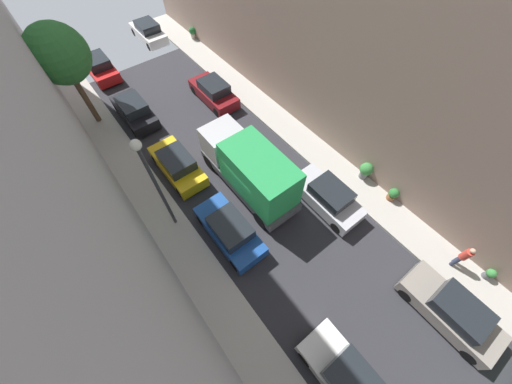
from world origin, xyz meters
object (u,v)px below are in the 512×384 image
object	(u,v)px
parked_car_right_1	(452,311)
parked_car_right_2	(328,197)
parked_car_right_3	(214,92)
pedestrian	(463,256)
parked_car_left_5	(99,67)
lamp_post	(153,177)
parked_car_right_4	(148,32)
delivery_truck	(250,169)
street_tree_0	(59,55)
parked_car_left_4	(134,111)
potted_plant_0	(490,274)
parked_car_left_3	(178,165)
potted_plant_4	(393,194)
potted_plant_2	(366,170)
potted_plant_3	(193,32)
parked_car_left_2	(230,230)
potted_plant_1	(47,63)
parked_car_left_1	(350,381)

from	to	relation	value
parked_car_right_1	parked_car_right_2	bearing A→B (deg)	90.00
parked_car_right_3	pedestrian	xyz separation A→B (m)	(2.41, -17.74, 0.35)
parked_car_left_5	lamp_post	world-z (taller)	lamp_post
parked_car_right_4	delivery_truck	distance (m)	18.72
street_tree_0	parked_car_left_4	bearing A→B (deg)	-31.67
parked_car_right_4	potted_plant_0	size ratio (longest dim) A/B	6.19
parked_car_left_3	parked_car_right_4	world-z (taller)	same
street_tree_0	pedestrian	bearing A→B (deg)	-64.22
potted_plant_0	potted_plant_4	bearing A→B (deg)	89.63
parked_car_right_3	street_tree_0	distance (m)	9.21
parked_car_left_3	parked_car_right_2	size ratio (longest dim) A/B	1.00
potted_plant_0	potted_plant_2	distance (m)	7.60
parked_car_left_4	pedestrian	distance (m)	20.92
lamp_post	potted_plant_3	bearing A→B (deg)	56.04
parked_car_left_3	potted_plant_2	bearing A→B (deg)	-40.21
parked_car_left_4	pedestrian	xyz separation A→B (m)	(7.81, -19.41, 0.35)
parked_car_left_5	parked_car_left_4	bearing A→B (deg)	-90.00
parked_car_left_5	parked_car_right_3	bearing A→B (deg)	-56.30
parked_car_left_4	parked_car_left_5	xyz separation A→B (m)	(0.00, 6.43, 0.00)
parked_car_right_3	potted_plant_0	size ratio (longest dim) A/B	6.19
potted_plant_0	parked_car_left_5	bearing A→B (deg)	107.29
parked_car_right_2	parked_car_right_3	xyz separation A→B (m)	(0.00, 11.38, 0.00)
parked_car_right_2	parked_car_right_3	bearing A→B (deg)	90.00
parked_car_left_2	potted_plant_2	xyz separation A→B (m)	(8.45, -1.74, 0.07)
parked_car_left_2	parked_car_right_1	xyz separation A→B (m)	(5.40, -9.07, 0.00)
parked_car_right_1	parked_car_left_5	bearing A→B (deg)	101.35
parked_car_right_2	potted_plant_2	xyz separation A→B (m)	(3.05, -0.10, 0.07)
parked_car_right_3	pedestrian	size ratio (longest dim) A/B	2.44
parked_car_left_4	pedestrian	size ratio (longest dim) A/B	2.44
pedestrian	potted_plant_3	distance (m)	25.94
parked_car_left_4	potted_plant_3	bearing A→B (deg)	37.47
delivery_truck	potted_plant_4	world-z (taller)	delivery_truck
potted_plant_4	potted_plant_0	bearing A→B (deg)	-90.37
parked_car_left_5	potted_plant_0	xyz separation A→B (m)	(8.46, -27.17, -0.21)
parked_car_left_2	lamp_post	xyz separation A→B (m)	(-1.90, 2.49, 3.47)
potted_plant_0	potted_plant_1	size ratio (longest dim) A/B	0.60
parked_car_right_1	parked_car_right_3	world-z (taller)	same
parked_car_left_3	parked_car_left_1	bearing A→B (deg)	-90.00
parked_car_left_4	delivery_truck	world-z (taller)	delivery_truck
street_tree_0	parked_car_right_1	bearing A→B (deg)	-70.76
parked_car_right_4	parked_car_left_1	bearing A→B (deg)	-100.77
potted_plant_0	potted_plant_3	xyz separation A→B (m)	(0.04, 27.26, 0.20)
parked_car_left_5	potted_plant_4	bearing A→B (deg)	-68.50
parked_car_left_5	parked_car_right_2	bearing A→B (deg)	-74.50
delivery_truck	lamp_post	xyz separation A→B (m)	(-4.60, 0.65, 2.40)
potted_plant_4	potted_plant_2	bearing A→B (deg)	91.45
parked_car_right_3	lamp_post	bearing A→B (deg)	-135.17
parked_car_left_5	parked_car_right_3	size ratio (longest dim) A/B	1.00
parked_car_right_2	parked_car_right_4	xyz separation A→B (m)	(0.00, 21.96, 0.00)
potted_plant_3	parked_car_right_4	bearing A→B (deg)	142.33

